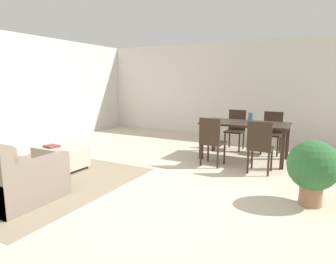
# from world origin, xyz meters

# --- Properties ---
(ground_plane) EXTENTS (10.80, 10.80, 0.00)m
(ground_plane) POSITION_xyz_m (0.00, 0.00, 0.00)
(ground_plane) COLOR beige
(wall_back) EXTENTS (9.00, 0.12, 2.70)m
(wall_back) POSITION_xyz_m (0.00, 5.00, 1.35)
(wall_back) COLOR silver
(wall_back) RESTS_ON ground_plane
(area_rug) EXTENTS (3.00, 2.80, 0.01)m
(area_rug) POSITION_xyz_m (-2.17, -0.35, 0.00)
(area_rug) COLOR gray
(area_rug) RESTS_ON ground_plane
(ottoman_table) EXTENTS (0.94, 0.53, 0.40)m
(ottoman_table) POSITION_xyz_m (-2.20, 0.28, 0.23)
(ottoman_table) COLOR #B7AD9E
(ottoman_table) RESTS_ON ground_plane
(dining_table) EXTENTS (1.69, 0.89, 0.76)m
(dining_table) POSITION_xyz_m (0.59, 2.53, 0.67)
(dining_table) COLOR #332319
(dining_table) RESTS_ON ground_plane
(dining_chair_near_left) EXTENTS (0.43, 0.43, 0.92)m
(dining_chair_near_left) POSITION_xyz_m (0.16, 1.73, 0.52)
(dining_chair_near_left) COLOR #332319
(dining_chair_near_left) RESTS_ON ground_plane
(dining_chair_near_right) EXTENTS (0.40, 0.40, 0.92)m
(dining_chair_near_right) POSITION_xyz_m (1.05, 1.69, 0.52)
(dining_chair_near_right) COLOR #332319
(dining_chair_near_right) RESTS_ON ground_plane
(dining_chair_far_left) EXTENTS (0.41, 0.41, 0.92)m
(dining_chair_far_left) POSITION_xyz_m (0.20, 3.34, 0.52)
(dining_chair_far_left) COLOR #332319
(dining_chair_far_left) RESTS_ON ground_plane
(dining_chair_far_right) EXTENTS (0.41, 0.41, 0.92)m
(dining_chair_far_right) POSITION_xyz_m (1.01, 3.30, 0.52)
(dining_chair_far_right) COLOR #332319
(dining_chair_far_right) RESTS_ON ground_plane
(vase_centerpiece) EXTENTS (0.09, 0.09, 0.21)m
(vase_centerpiece) POSITION_xyz_m (0.69, 2.55, 0.86)
(vase_centerpiece) COLOR slate
(vase_centerpiece) RESTS_ON dining_table
(book_on_ottoman) EXTENTS (0.29, 0.24, 0.03)m
(book_on_ottoman) POSITION_xyz_m (-2.34, 0.22, 0.42)
(book_on_ottoman) COLOR maroon
(book_on_ottoman) RESTS_ON ottoman_table
(potted_plant) EXTENTS (0.64, 0.64, 0.85)m
(potted_plant) POSITION_xyz_m (1.89, 0.67, 0.50)
(potted_plant) COLOR #996B4C
(potted_plant) RESTS_ON ground_plane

